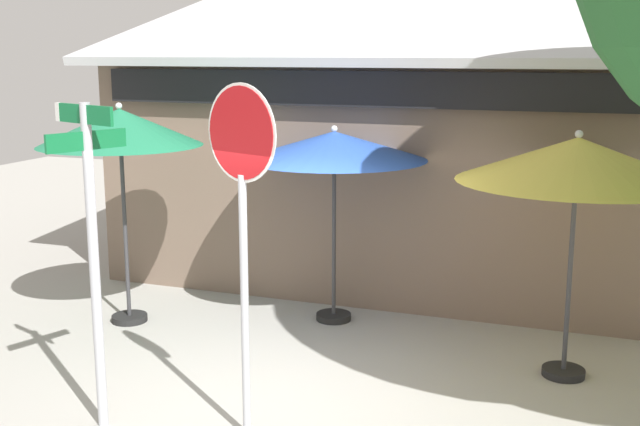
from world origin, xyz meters
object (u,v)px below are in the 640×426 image
patio_umbrella_forest_green_left (120,129)px  patio_umbrella_royal_blue_center (334,147)px  street_sign_post (92,236)px  stop_sign (242,194)px  patio_umbrella_mustard_right (577,161)px

patio_umbrella_forest_green_left → patio_umbrella_royal_blue_center: patio_umbrella_forest_green_left is taller
street_sign_post → stop_sign: stop_sign is taller
patio_umbrella_forest_green_left → street_sign_post: bearing=-61.3°
patio_umbrella_forest_green_left → patio_umbrella_royal_blue_center: (2.38, 0.93, -0.22)m
stop_sign → patio_umbrella_mustard_right: bearing=42.2°
patio_umbrella_forest_green_left → patio_umbrella_royal_blue_center: bearing=21.3°
stop_sign → patio_umbrella_royal_blue_center: bearing=95.1°
street_sign_post → patio_umbrella_mustard_right: street_sign_post is taller
street_sign_post → patio_umbrella_forest_green_left: size_ratio=1.07×
street_sign_post → patio_umbrella_royal_blue_center: 3.59m
street_sign_post → patio_umbrella_forest_green_left: bearing=118.7°
patio_umbrella_royal_blue_center → patio_umbrella_mustard_right: patio_umbrella_mustard_right is taller
street_sign_post → patio_umbrella_mustard_right: size_ratio=1.13×
stop_sign → patio_umbrella_mustard_right: size_ratio=1.20×
street_sign_post → patio_umbrella_royal_blue_center: size_ratio=1.19×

